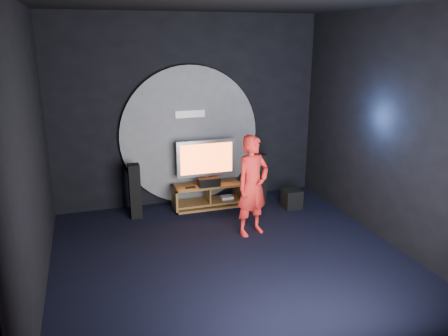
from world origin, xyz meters
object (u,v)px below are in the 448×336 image
at_px(tower_speaker_right, 260,179).
at_px(player, 253,186).
at_px(subwoofer, 292,199).
at_px(tv, 206,160).
at_px(media_console, 208,197).
at_px(tower_speaker_left, 135,191).

xyz_separation_m(tower_speaker_right, player, (-0.63, -1.21, 0.33)).
relative_size(tower_speaker_right, subwoofer, 2.76).
xyz_separation_m(tv, subwoofer, (1.49, -0.59, -0.72)).
bearing_deg(tower_speaker_right, player, -117.32).
bearing_deg(player, media_console, 87.59).
distance_m(media_console, subwoofer, 1.57).
distance_m(subwoofer, player, 1.52).
bearing_deg(media_console, tower_speaker_right, -6.78).
xyz_separation_m(tower_speaker_left, tower_speaker_right, (2.34, -0.03, 0.00)).
bearing_deg(tv, player, -75.00).
height_order(tv, player, player).
bearing_deg(tv, subwoofer, -21.63).
distance_m(tower_speaker_left, tower_speaker_right, 2.34).
bearing_deg(tv, tower_speaker_left, -173.55).
xyz_separation_m(tv, tower_speaker_left, (-1.34, -0.15, -0.41)).
distance_m(tower_speaker_right, player, 1.40).
relative_size(tv, subwoofer, 3.13).
bearing_deg(player, tower_speaker_left, 126.22).
bearing_deg(tower_speaker_left, tower_speaker_right, -0.82).
height_order(media_console, tower_speaker_left, tower_speaker_left).
bearing_deg(player, subwoofer, 18.12).
height_order(tower_speaker_left, player, player).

